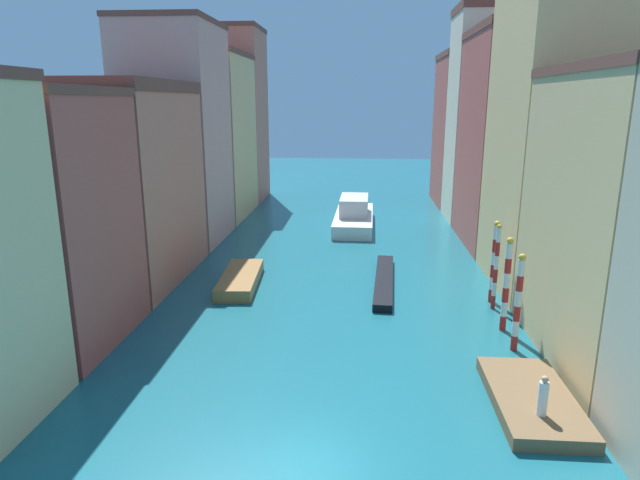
{
  "coord_description": "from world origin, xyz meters",
  "views": [
    {
      "loc": [
        1.61,
        -15.75,
        11.94
      ],
      "look_at": [
        -1.49,
        24.73,
        1.5
      ],
      "focal_mm": 30.35,
      "sensor_mm": 36.0,
      "label": 1
    }
  ],
  "objects_px": {
    "waterfront_dock": "(532,400)",
    "motorboat_0": "(240,279)",
    "mooring_pole_0": "(518,302)",
    "person_on_dock": "(543,397)",
    "mooring_pole_1": "(506,284)",
    "vaporetto_white": "(354,216)",
    "mooring_pole_3": "(494,261)",
    "mooring_pole_2": "(496,267)",
    "gondola_black": "(384,280)"
  },
  "relations": [
    {
      "from": "person_on_dock",
      "to": "mooring_pole_3",
      "type": "relative_size",
      "value": 0.32
    },
    {
      "from": "vaporetto_white",
      "to": "gondola_black",
      "type": "height_order",
      "value": "vaporetto_white"
    },
    {
      "from": "person_on_dock",
      "to": "vaporetto_white",
      "type": "bearing_deg",
      "value": 102.69
    },
    {
      "from": "waterfront_dock",
      "to": "mooring_pole_3",
      "type": "relative_size",
      "value": 1.23
    },
    {
      "from": "mooring_pole_0",
      "to": "vaporetto_white",
      "type": "bearing_deg",
      "value": 107.28
    },
    {
      "from": "waterfront_dock",
      "to": "vaporetto_white",
      "type": "relative_size",
      "value": 0.53
    },
    {
      "from": "mooring_pole_2",
      "to": "motorboat_0",
      "type": "height_order",
      "value": "mooring_pole_2"
    },
    {
      "from": "mooring_pole_2",
      "to": "motorboat_0",
      "type": "bearing_deg",
      "value": 169.18
    },
    {
      "from": "person_on_dock",
      "to": "vaporetto_white",
      "type": "relative_size",
      "value": 0.14
    },
    {
      "from": "mooring_pole_2",
      "to": "mooring_pole_1",
      "type": "bearing_deg",
      "value": -93.63
    },
    {
      "from": "waterfront_dock",
      "to": "person_on_dock",
      "type": "height_order",
      "value": "person_on_dock"
    },
    {
      "from": "mooring_pole_2",
      "to": "mooring_pole_3",
      "type": "distance_m",
      "value": 1.15
    },
    {
      "from": "waterfront_dock",
      "to": "person_on_dock",
      "type": "distance_m",
      "value": 1.85
    },
    {
      "from": "waterfront_dock",
      "to": "mooring_pole_0",
      "type": "bearing_deg",
      "value": 82.72
    },
    {
      "from": "mooring_pole_3",
      "to": "mooring_pole_0",
      "type": "bearing_deg",
      "value": -93.47
    },
    {
      "from": "gondola_black",
      "to": "mooring_pole_1",
      "type": "bearing_deg",
      "value": -49.43
    },
    {
      "from": "person_on_dock",
      "to": "mooring_pole_1",
      "type": "height_order",
      "value": "mooring_pole_1"
    },
    {
      "from": "mooring_pole_0",
      "to": "vaporetto_white",
      "type": "relative_size",
      "value": 0.42
    },
    {
      "from": "waterfront_dock",
      "to": "gondola_black",
      "type": "bearing_deg",
      "value": 110.09
    },
    {
      "from": "mooring_pole_1",
      "to": "vaporetto_white",
      "type": "height_order",
      "value": "mooring_pole_1"
    },
    {
      "from": "mooring_pole_0",
      "to": "mooring_pole_1",
      "type": "bearing_deg",
      "value": 88.69
    },
    {
      "from": "mooring_pole_2",
      "to": "vaporetto_white",
      "type": "distance_m",
      "value": 22.92
    },
    {
      "from": "person_on_dock",
      "to": "mooring_pole_0",
      "type": "height_order",
      "value": "mooring_pole_0"
    },
    {
      "from": "mooring_pole_1",
      "to": "mooring_pole_2",
      "type": "relative_size",
      "value": 1.0
    },
    {
      "from": "mooring_pole_3",
      "to": "motorboat_0",
      "type": "height_order",
      "value": "mooring_pole_3"
    },
    {
      "from": "mooring_pole_3",
      "to": "gondola_black",
      "type": "relative_size",
      "value": 0.48
    },
    {
      "from": "person_on_dock",
      "to": "motorboat_0",
      "type": "bearing_deg",
      "value": 134.15
    },
    {
      "from": "waterfront_dock",
      "to": "person_on_dock",
      "type": "xyz_separation_m",
      "value": [
        -0.14,
        -1.54,
        1.02
      ]
    },
    {
      "from": "mooring_pole_2",
      "to": "gondola_black",
      "type": "bearing_deg",
      "value": 147.66
    },
    {
      "from": "motorboat_0",
      "to": "person_on_dock",
      "type": "bearing_deg",
      "value": -45.85
    },
    {
      "from": "mooring_pole_1",
      "to": "mooring_pole_0",
      "type": "bearing_deg",
      "value": -91.31
    },
    {
      "from": "mooring_pole_0",
      "to": "motorboat_0",
      "type": "relative_size",
      "value": 0.7
    },
    {
      "from": "person_on_dock",
      "to": "motorboat_0",
      "type": "height_order",
      "value": "person_on_dock"
    },
    {
      "from": "mooring_pole_1",
      "to": "vaporetto_white",
      "type": "bearing_deg",
      "value": 109.02
    },
    {
      "from": "waterfront_dock",
      "to": "mooring_pole_1",
      "type": "bearing_deg",
      "value": 84.63
    },
    {
      "from": "waterfront_dock",
      "to": "mooring_pole_1",
      "type": "xyz_separation_m",
      "value": [
        0.71,
        7.58,
        2.35
      ]
    },
    {
      "from": "mooring_pole_0",
      "to": "mooring_pole_1",
      "type": "height_order",
      "value": "mooring_pole_1"
    },
    {
      "from": "mooring_pole_0",
      "to": "mooring_pole_2",
      "type": "xyz_separation_m",
      "value": [
        0.25,
        5.57,
        0.08
      ]
    },
    {
      "from": "person_on_dock",
      "to": "waterfront_dock",
      "type": "bearing_deg",
      "value": 84.81
    },
    {
      "from": "mooring_pole_0",
      "to": "mooring_pole_1",
      "type": "xyz_separation_m",
      "value": [
        0.06,
        2.44,
        0.1
      ]
    },
    {
      "from": "mooring_pole_3",
      "to": "mooring_pole_2",
      "type": "bearing_deg",
      "value": -97.63
    },
    {
      "from": "mooring_pole_1",
      "to": "gondola_black",
      "type": "xyz_separation_m",
      "value": [
        -6.08,
        7.1,
        -2.38
      ]
    },
    {
      "from": "mooring_pole_0",
      "to": "motorboat_0",
      "type": "distance_m",
      "value": 17.96
    },
    {
      "from": "person_on_dock",
      "to": "mooring_pole_2",
      "type": "xyz_separation_m",
      "value": [
        1.05,
        12.24,
        1.3
      ]
    },
    {
      "from": "waterfront_dock",
      "to": "motorboat_0",
      "type": "relative_size",
      "value": 0.88
    },
    {
      "from": "person_on_dock",
      "to": "mooring_pole_3",
      "type": "height_order",
      "value": "mooring_pole_3"
    },
    {
      "from": "mooring_pole_1",
      "to": "mooring_pole_3",
      "type": "bearing_deg",
      "value": 85.3
    },
    {
      "from": "mooring_pole_1",
      "to": "motorboat_0",
      "type": "height_order",
      "value": "mooring_pole_1"
    },
    {
      "from": "vaporetto_white",
      "to": "gondola_black",
      "type": "relative_size",
      "value": 1.12
    },
    {
      "from": "person_on_dock",
      "to": "mooring_pole_0",
      "type": "bearing_deg",
      "value": 83.2
    }
  ]
}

